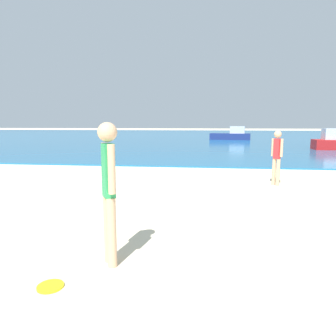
% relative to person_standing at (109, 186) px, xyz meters
% --- Properties ---
extents(water, '(160.00, 60.00, 0.06)m').
position_rel_person_standing_xyz_m(water, '(0.51, 38.31, -0.96)').
color(water, '#1E6B9E').
rests_on(water, ground).
extents(person_standing, '(0.25, 0.35, 1.73)m').
position_rel_person_standing_xyz_m(person_standing, '(0.00, 0.00, 0.00)').
color(person_standing, '#DDAD84').
rests_on(person_standing, ground).
extents(frisbee, '(0.27, 0.27, 0.03)m').
position_rel_person_standing_xyz_m(frisbee, '(-0.47, -0.61, -0.97)').
color(frisbee, yellow).
rests_on(frisbee, ground).
extents(person_distant, '(0.26, 0.27, 1.52)m').
position_rel_person_standing_xyz_m(person_distant, '(3.07, 5.23, -0.12)').
color(person_distant, '#DDAD84').
rests_on(person_distant, ground).
extents(boat_far, '(4.11, 1.83, 1.35)m').
position_rel_person_standing_xyz_m(boat_far, '(3.62, 27.90, -0.46)').
color(boat_far, navy).
rests_on(boat_far, water).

